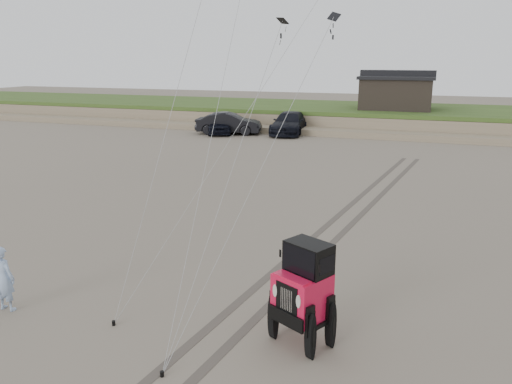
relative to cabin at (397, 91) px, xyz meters
The scene contains 11 objects.
ground 37.20m from the cabin, 93.09° to the right, with size 160.00×160.00×0.00m, color #6B6054.
dune_ridge 3.18m from the cabin, 165.96° to the left, with size 160.00×14.25×1.73m.
cabin is the anchor object (origin of this frame).
truck_a 16.08m from the cabin, 148.88° to the right, with size 1.85×4.59×1.56m, color black.
truck_b 15.32m from the cabin, 147.12° to the right, with size 1.87×5.36×1.77m, color black.
truck_c 10.53m from the cabin, 141.15° to the right, with size 2.48×6.10×1.77m, color black.
jeep 36.87m from the cabin, 88.92° to the right, with size 2.17×5.03×1.87m, color red, non-canonical shape.
man 38.42m from the cabin, 100.05° to the right, with size 0.62×0.41×1.70m, color #7F9BC5.
stake_main 37.85m from the cabin, 95.63° to the right, with size 0.08×0.08×0.12m, color black.
stake_aux 39.07m from the cabin, 92.39° to the right, with size 0.08×0.08×0.12m, color black.
tire_tracks 29.18m from the cabin, 90.00° to the right, with size 5.22×29.74×0.01m.
Camera 1 is at (5.00, -9.47, 6.18)m, focal length 35.00 mm.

